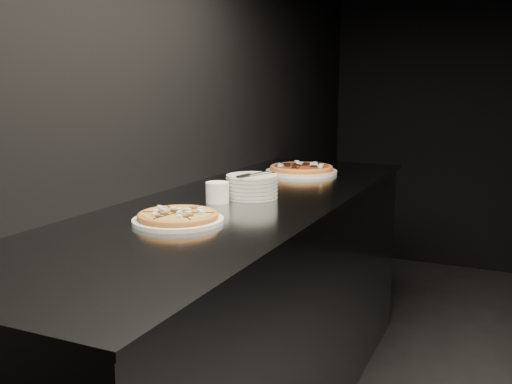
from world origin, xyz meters
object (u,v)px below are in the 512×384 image
at_px(cutlery, 252,175).
at_px(ramekin, 217,192).
at_px(pizza_mushroom, 178,217).
at_px(pizza_tomato, 301,169).
at_px(plate_stack, 252,186).
at_px(counter, 242,314).

height_order(cutlery, ramekin, cutlery).
xyz_separation_m(pizza_mushroom, ramekin, (-0.04, 0.33, 0.02)).
distance_m(pizza_mushroom, pizza_tomato, 1.13).
xyz_separation_m(pizza_tomato, cutlery, (0.05, -0.67, 0.07)).
height_order(plate_stack, ramekin, plate_stack).
distance_m(plate_stack, ramekin, 0.16).
bearing_deg(pizza_tomato, counter, -88.44).
bearing_deg(counter, ramekin, -122.26).
xyz_separation_m(plate_stack, cutlery, (0.01, -0.01, 0.05)).
height_order(counter, ramekin, ramekin).
xyz_separation_m(pizza_tomato, ramekin, (-0.04, -0.80, 0.02)).
xyz_separation_m(pizza_mushroom, pizza_tomato, (-0.00, 1.13, 0.00)).
height_order(pizza_tomato, cutlery, cutlery).
xyz_separation_m(counter, plate_stack, (0.02, 0.05, 0.50)).
relative_size(cutlery, ramekin, 2.34).
bearing_deg(ramekin, pizza_mushroom, -83.22).
xyz_separation_m(pizza_mushroom, cutlery, (0.04, 0.46, 0.07)).
bearing_deg(cutlery, counter, -115.97).
distance_m(pizza_mushroom, ramekin, 0.34).
bearing_deg(plate_stack, cutlery, -62.38).
bearing_deg(pizza_tomato, pizza_mushroom, -89.84).
relative_size(pizza_mushroom, plate_stack, 1.69).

